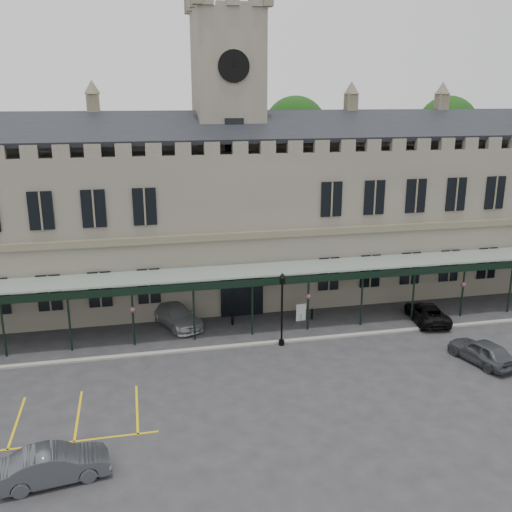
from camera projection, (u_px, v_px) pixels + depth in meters
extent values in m
plane|color=#28282B|center=(278.00, 384.00, 32.79)|extent=(140.00, 140.00, 0.00)
cube|color=#686356|center=(230.00, 223.00, 46.19)|extent=(60.00, 10.00, 12.00)
cube|color=brown|center=(242.00, 236.00, 41.27)|extent=(60.00, 0.35, 0.50)
cube|color=black|center=(234.00, 126.00, 41.72)|extent=(60.00, 4.77, 2.20)
cube|color=black|center=(223.00, 123.00, 46.42)|extent=(60.00, 4.77, 2.20)
cube|color=black|center=(242.00, 291.00, 42.52)|extent=(3.20, 0.18, 3.80)
cube|color=#686356|center=(229.00, 161.00, 44.83)|extent=(5.00, 5.00, 22.00)
cylinder|color=silver|center=(234.00, 66.00, 40.52)|extent=(2.20, 0.12, 2.20)
cylinder|color=black|center=(234.00, 66.00, 40.46)|extent=(2.30, 0.04, 2.30)
cube|color=black|center=(234.00, 138.00, 41.88)|extent=(1.40, 0.12, 2.80)
cube|color=#8C9E93|center=(247.00, 271.00, 40.13)|extent=(50.00, 4.00, 0.40)
cube|color=black|center=(253.00, 283.00, 38.32)|extent=(50.00, 0.18, 0.50)
cube|color=gray|center=(258.00, 344.00, 37.94)|extent=(60.00, 0.40, 0.12)
cylinder|color=#332314|center=(294.00, 200.00, 56.30)|extent=(0.70, 0.70, 12.00)
sphere|color=black|center=(295.00, 128.00, 54.40)|extent=(6.00, 6.00, 6.00)
cylinder|color=#332314|center=(441.00, 194.00, 59.60)|extent=(0.70, 0.70, 12.00)
sphere|color=black|center=(447.00, 126.00, 57.69)|extent=(6.00, 6.00, 6.00)
cylinder|color=black|center=(282.00, 343.00, 37.87)|extent=(0.39, 0.39, 0.32)
cylinder|color=black|center=(282.00, 314.00, 37.32)|extent=(0.13, 0.13, 4.33)
cube|color=black|center=(282.00, 281.00, 36.69)|extent=(0.30, 0.30, 0.43)
cone|color=black|center=(282.00, 275.00, 36.59)|extent=(0.48, 0.48, 0.32)
cylinder|color=black|center=(301.00, 317.00, 41.91)|extent=(0.06, 0.06, 0.54)
cube|color=silver|center=(301.00, 312.00, 41.81)|extent=(0.76, 0.14, 1.30)
cylinder|color=black|center=(232.00, 318.00, 41.10)|extent=(0.17, 0.17, 0.98)
cylinder|color=black|center=(312.00, 314.00, 42.13)|extent=(0.15, 0.15, 0.82)
imported|color=#3E4146|center=(54.00, 465.00, 24.39)|extent=(4.81, 2.30, 1.52)
imported|color=#9B9EA2|center=(176.00, 315.00, 40.95)|extent=(3.98, 5.61, 1.51)
imported|color=black|center=(427.00, 313.00, 41.70)|extent=(2.87, 5.05, 1.33)
imported|color=#3E4146|center=(482.00, 351.00, 35.21)|extent=(2.87, 4.78, 1.52)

